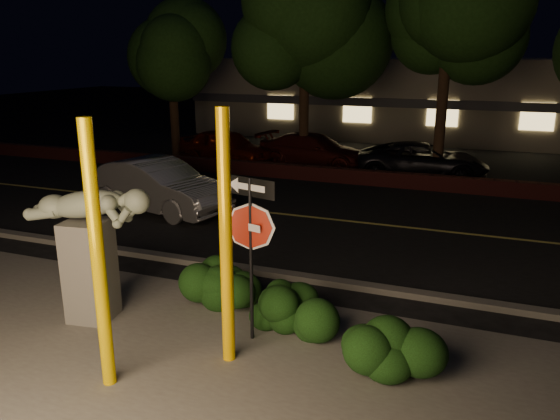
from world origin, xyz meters
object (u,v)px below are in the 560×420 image
(parked_car_darkred, at_px, (314,151))
(yellow_pole_right, at_px, (226,241))
(sculpture, at_px, (89,239))
(silver_sedan, at_px, (157,186))
(parked_car_dark, at_px, (422,160))
(yellow_pole_left, at_px, (98,260))
(signpost, at_px, (251,227))
(parked_car_red, at_px, (226,147))

(parked_car_darkred, bearing_deg, yellow_pole_right, -160.74)
(yellow_pole_right, relative_size, sculpture, 1.59)
(silver_sedan, relative_size, parked_car_dark, 0.98)
(yellow_pole_left, bearing_deg, signpost, 53.27)
(sculpture, relative_size, parked_car_darkred, 0.51)
(silver_sedan, bearing_deg, yellow_pole_right, -126.70)
(yellow_pole_right, bearing_deg, signpost, 83.20)
(yellow_pole_left, xyz_separation_m, parked_car_darkred, (-1.76, 14.78, -1.13))
(signpost, bearing_deg, yellow_pole_left, -112.33)
(parked_car_red, bearing_deg, sculpture, -150.48)
(parked_car_dark, bearing_deg, silver_sedan, 130.24)
(parked_car_dark, bearing_deg, parked_car_red, 84.62)
(silver_sedan, xyz_separation_m, parked_car_dark, (6.39, 6.94, -0.10))
(yellow_pole_right, bearing_deg, parked_car_red, 116.28)
(yellow_pole_left, distance_m, parked_car_red, 15.08)
(yellow_pole_left, bearing_deg, silver_sedan, 118.46)
(parked_car_darkred, height_order, parked_car_dark, parked_car_darkred)
(parked_car_red, relative_size, parked_car_darkred, 0.91)
(yellow_pole_left, xyz_separation_m, sculpture, (-1.39, 1.46, -0.37))
(silver_sedan, bearing_deg, parked_car_darkred, -3.54)
(parked_car_dark, bearing_deg, yellow_pole_right, 167.96)
(signpost, bearing_deg, sculpture, -159.32)
(yellow_pole_right, xyz_separation_m, parked_car_darkred, (-2.99, 13.67, -1.16))
(silver_sedan, distance_m, parked_car_red, 6.81)
(yellow_pole_right, xyz_separation_m, silver_sedan, (-5.25, 6.30, -1.09))
(yellow_pole_right, xyz_separation_m, parked_car_red, (-6.42, 13.01, -1.12))
(signpost, bearing_deg, parked_car_red, 132.15)
(yellow_pole_left, relative_size, signpost, 1.39)
(yellow_pole_right, xyz_separation_m, parked_car_dark, (1.14, 13.24, -1.18))
(yellow_pole_left, relative_size, parked_car_darkred, 0.80)
(parked_car_darkred, bearing_deg, sculpture, -171.49)
(sculpture, bearing_deg, parked_car_red, 98.48)
(parked_car_darkred, bearing_deg, yellow_pole_left, -166.31)
(yellow_pole_right, relative_size, parked_car_red, 0.89)
(yellow_pole_left, bearing_deg, parked_car_red, 110.17)
(parked_car_dark, bearing_deg, yellow_pole_left, 163.48)
(sculpture, xyz_separation_m, parked_car_dark, (3.76, 12.88, -0.78))
(silver_sedan, bearing_deg, parked_car_red, 23.38)
(yellow_pole_right, relative_size, parked_car_darkred, 0.81)
(yellow_pole_right, distance_m, signpost, 0.66)
(signpost, relative_size, silver_sedan, 0.58)
(yellow_pole_left, xyz_separation_m, parked_car_dark, (2.38, 14.34, -1.15))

